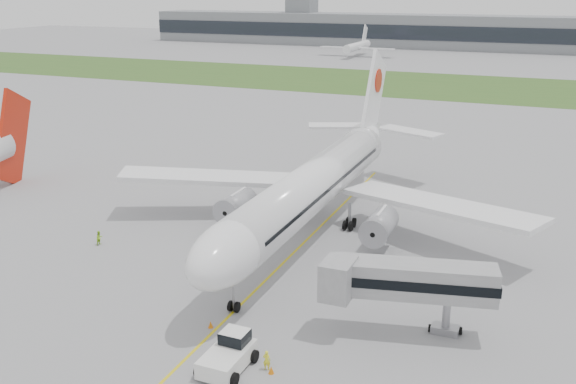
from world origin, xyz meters
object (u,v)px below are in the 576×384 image
at_px(pushback_tug, 229,353).
at_px(ground_crew_near, 267,360).
at_px(airliner, 317,182).
at_px(jet_bridge, 403,281).

bearing_deg(pushback_tug, ground_crew_near, 15.03).
bearing_deg(airliner, ground_crew_near, -77.27).
bearing_deg(airliner, pushback_tug, -82.91).
bearing_deg(jet_bridge, airliner, 114.48).
xyz_separation_m(airliner, ground_crew_near, (6.00, -26.56, -4.91)).
xyz_separation_m(pushback_tug, jet_bridge, (10.20, 9.21, 3.40)).
bearing_deg(pushback_tug, airliner, 98.07).
distance_m(jet_bridge, ground_crew_near, 12.03).
bearing_deg(jet_bridge, ground_crew_near, -144.12).
relative_size(pushback_tug, jet_bridge, 0.36).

